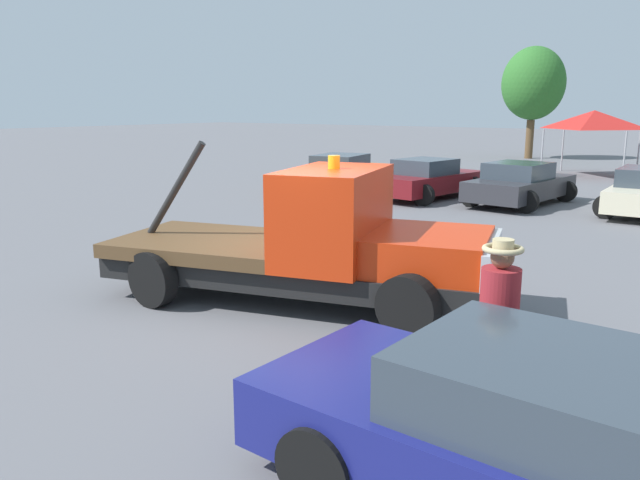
# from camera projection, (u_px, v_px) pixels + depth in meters

# --- Properties ---
(ground_plane) EXTENTS (160.00, 160.00, 0.00)m
(ground_plane) POSITION_uv_depth(u_px,v_px,m) (295.00, 300.00, 10.06)
(ground_plane) COLOR slate
(tow_truck) EXTENTS (6.42, 3.67, 2.51)m
(tow_truck) POSITION_uv_depth(u_px,v_px,m) (316.00, 246.00, 9.74)
(tow_truck) COLOR black
(tow_truck) RESTS_ON ground
(foreground_car) EXTENTS (5.47, 2.17, 1.34)m
(foreground_car) POSITION_uv_depth(u_px,v_px,m) (595.00, 458.00, 4.35)
(foreground_car) COLOR navy
(foreground_car) RESTS_ON ground
(person_near_truck) EXTENTS (0.40, 0.40, 1.81)m
(person_near_truck) POSITION_uv_depth(u_px,v_px,m) (499.00, 313.00, 6.15)
(person_near_truck) COLOR #38383D
(person_near_truck) RESTS_ON ground
(parked_car_orange) EXTENTS (2.86, 5.03, 1.34)m
(parked_car_orange) POSITION_uv_depth(u_px,v_px,m) (342.00, 173.00, 22.88)
(parked_car_orange) COLOR orange
(parked_car_orange) RESTS_ON ground
(parked_car_maroon) EXTENTS (2.77, 4.56, 1.34)m
(parked_car_maroon) POSITION_uv_depth(u_px,v_px,m) (428.00, 179.00, 20.95)
(parked_car_maroon) COLOR maroon
(parked_car_maroon) RESTS_ON ground
(parked_car_charcoal) EXTENTS (2.78, 4.59, 1.34)m
(parked_car_charcoal) POSITION_uv_depth(u_px,v_px,m) (520.00, 184.00, 19.65)
(parked_car_charcoal) COLOR #2D2D33
(parked_car_charcoal) RESTS_ON ground
(canopy_tent_red) EXTENTS (3.37, 3.37, 2.88)m
(canopy_tent_red) POSITION_uv_depth(u_px,v_px,m) (594.00, 120.00, 27.30)
(canopy_tent_red) COLOR #9E9EA3
(canopy_tent_red) RESTS_ON ground
(tree_left) EXTENTS (3.61, 3.61, 6.44)m
(tree_left) POSITION_uv_depth(u_px,v_px,m) (533.00, 84.00, 36.23)
(tree_left) COLOR brown
(tree_left) RESTS_ON ground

